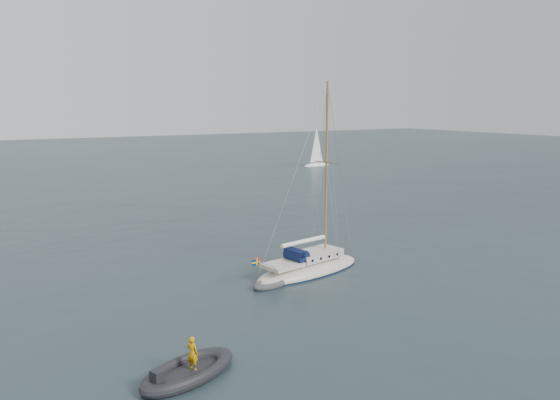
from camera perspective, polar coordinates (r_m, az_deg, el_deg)
ground at (r=30.58m, az=4.84°, el=-9.10°), size 300.00×300.00×0.00m
sailboat at (r=32.81m, az=3.03°, el=-6.11°), size 8.31×2.49×11.83m
dinghy at (r=30.60m, az=-0.95°, el=-8.74°), size 2.48×1.12×0.35m
rib at (r=21.41m, az=-9.60°, el=-17.17°), size 4.27×1.94×1.53m
distant_yacht_b at (r=90.11m, az=3.84°, el=5.49°), size 5.31×2.83×7.03m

